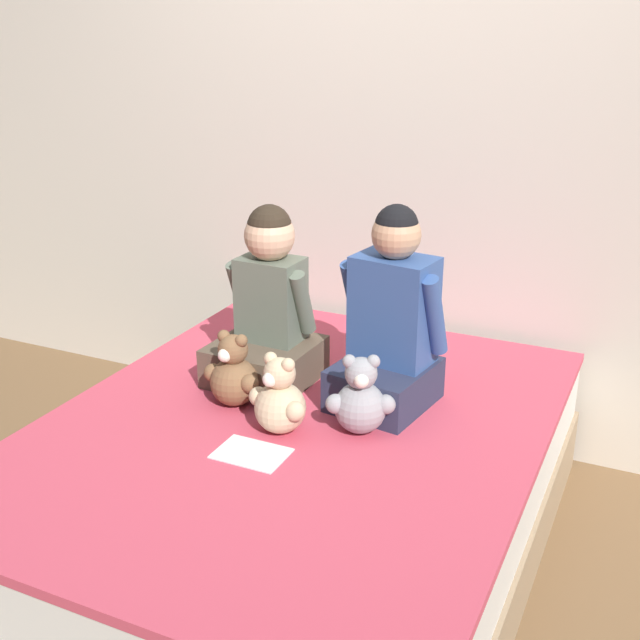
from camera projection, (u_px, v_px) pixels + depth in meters
name	position (u px, v px, depth m)	size (l,w,h in m)	color
ground_plane	(297.00, 551.00, 2.71)	(14.00, 14.00, 0.00)	brown
wall_behind_bed	(412.00, 136.00, 3.14)	(8.00, 0.06, 2.50)	beige
bed	(296.00, 489.00, 2.62)	(1.52, 1.92, 0.49)	#997F60
child_on_left	(268.00, 311.00, 2.76)	(0.35, 0.35, 0.62)	brown
child_on_right	(391.00, 324.00, 2.57)	(0.36, 0.37, 0.66)	#282D47
teddy_bear_held_by_left_child	(234.00, 375.00, 2.61)	(0.21, 0.16, 0.25)	brown
teddy_bear_held_by_right_child	(361.00, 400.00, 2.44)	(0.20, 0.16, 0.26)	#939399
teddy_bear_between_children	(280.00, 400.00, 2.44)	(0.21, 0.16, 0.25)	#D1B78E
sign_card	(251.00, 453.00, 2.34)	(0.21, 0.15, 0.00)	white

